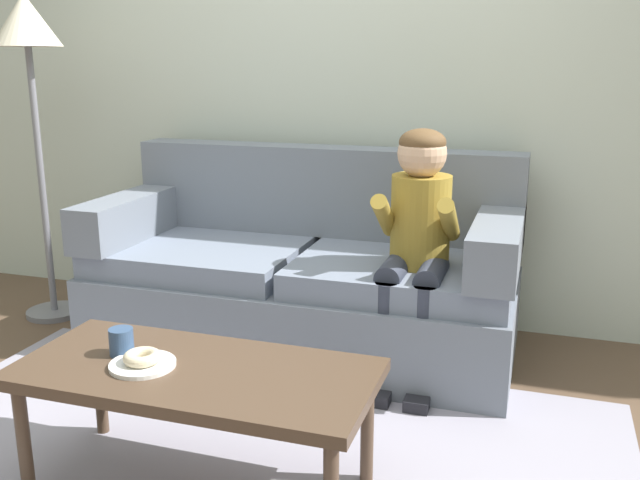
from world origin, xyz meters
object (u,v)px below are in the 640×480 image
at_px(mug, 121,342).
at_px(floor_lamp, 29,53).
at_px(couch, 305,278).
at_px(donut, 142,357).
at_px(person_child, 417,231).
at_px(coffee_table, 195,381).

bearing_deg(mug, floor_lamp, 136.27).
height_order(couch, floor_lamp, floor_lamp).
height_order(mug, floor_lamp, floor_lamp).
xyz_separation_m(donut, floor_lamp, (-1.38, 1.27, 0.94)).
relative_size(donut, mug, 1.33).
height_order(person_child, mug, person_child).
distance_m(person_child, mug, 1.32).
height_order(couch, mug, couch).
distance_m(couch, donut, 1.32).
bearing_deg(coffee_table, mug, 176.04).
bearing_deg(floor_lamp, mug, -43.73).
xyz_separation_m(coffee_table, donut, (-0.16, -0.04, 0.08)).
bearing_deg(couch, donut, -94.00).
bearing_deg(mug, couch, 80.59).
distance_m(coffee_table, mug, 0.29).
bearing_deg(floor_lamp, couch, 1.81).
xyz_separation_m(couch, coffee_table, (0.07, -1.27, 0.05)).
relative_size(coffee_table, mug, 12.77).
distance_m(coffee_table, person_child, 1.21).
bearing_deg(person_child, donut, -121.19).
relative_size(couch, donut, 16.78).
relative_size(coffee_table, donut, 9.58).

